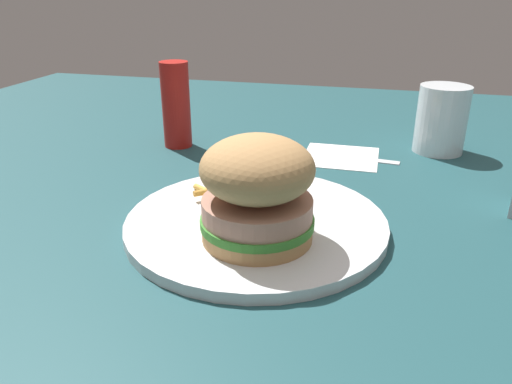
{
  "coord_description": "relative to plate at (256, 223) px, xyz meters",
  "views": [
    {
      "loc": [
        0.11,
        -0.43,
        0.25
      ],
      "look_at": [
        -0.01,
        0.02,
        0.04
      ],
      "focal_mm": 34.5,
      "sensor_mm": 36.0,
      "label": 1
    }
  ],
  "objects": [
    {
      "name": "fries_pile",
      "position": [
        -0.05,
        0.05,
        0.01
      ],
      "size": [
        0.08,
        0.08,
        0.01
      ],
      "color": "#E5B251",
      "rests_on": "plate"
    },
    {
      "name": "napkin",
      "position": [
        0.07,
        0.25,
        -0.01
      ],
      "size": [
        0.11,
        0.11,
        0.0
      ],
      "primitive_type": "cube",
      "rotation": [
        0.0,
        0.0,
        0.0
      ],
      "color": "white",
      "rests_on": "ground_plane"
    },
    {
      "name": "ketchup_bottle",
      "position": [
        -0.19,
        0.24,
        0.06
      ],
      "size": [
        0.04,
        0.04,
        0.13
      ],
      "primitive_type": "cylinder",
      "color": "#B21914",
      "rests_on": "ground_plane"
    },
    {
      "name": "drink_glass",
      "position": [
        0.21,
        0.32,
        0.04
      ],
      "size": [
        0.08,
        0.08,
        0.1
      ],
      "color": "silver",
      "rests_on": "ground_plane"
    },
    {
      "name": "plate",
      "position": [
        0.0,
        0.0,
        0.0
      ],
      "size": [
        0.28,
        0.28,
        0.01
      ],
      "primitive_type": "cylinder",
      "color": "silver",
      "rests_on": "ground_plane"
    },
    {
      "name": "fork",
      "position": [
        0.07,
        0.25,
        -0.0
      ],
      "size": [
        0.17,
        0.03,
        0.0
      ],
      "color": "silver",
      "rests_on": "napkin"
    },
    {
      "name": "sandwich",
      "position": [
        0.01,
        -0.04,
        0.06
      ],
      "size": [
        0.11,
        0.11,
        0.1
      ],
      "color": "tan",
      "rests_on": "plate"
    },
    {
      "name": "ground_plane",
      "position": [
        0.01,
        -0.02,
        -0.01
      ],
      "size": [
        1.6,
        1.6,
        0.0
      ],
      "primitive_type": "plane",
      "color": "#1E474C"
    }
  ]
}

